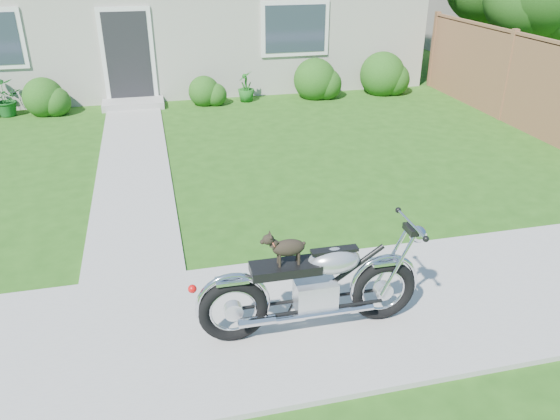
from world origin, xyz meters
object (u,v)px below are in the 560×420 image
object	(u,v)px
potted_plant_left	(3,99)
fence	(507,76)
motorcycle_with_dog	(316,286)
potted_plant_right	(246,86)

from	to	relation	value
potted_plant_left	fence	bearing A→B (deg)	-14.86
fence	motorcycle_with_dog	world-z (taller)	fence
fence	motorcycle_with_dog	bearing A→B (deg)	-135.22
fence	potted_plant_right	world-z (taller)	fence
potted_plant_left	potted_plant_right	bearing A→B (deg)	0.00
potted_plant_right	motorcycle_with_dog	size ratio (longest dim) A/B	0.33
potted_plant_left	motorcycle_with_dog	xyz separation A→B (m)	(4.50, -8.80, 0.16)
fence	potted_plant_left	size ratio (longest dim) A/B	8.71
fence	potted_plant_left	distance (m)	10.93
fence	potted_plant_left	bearing A→B (deg)	165.14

